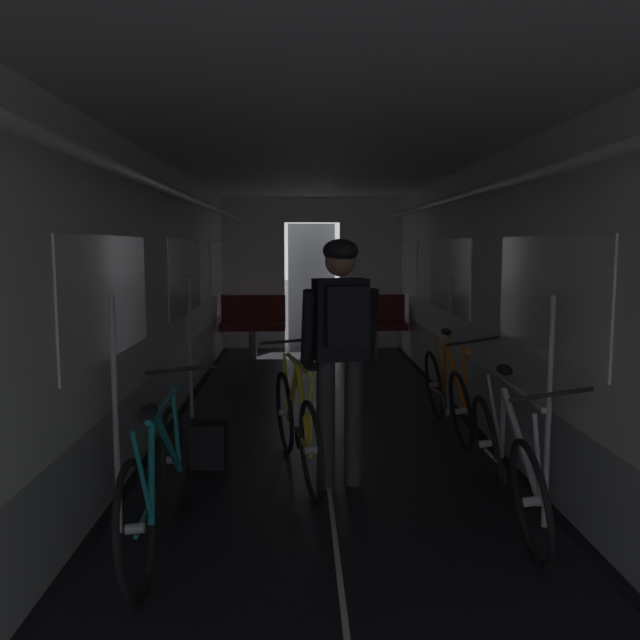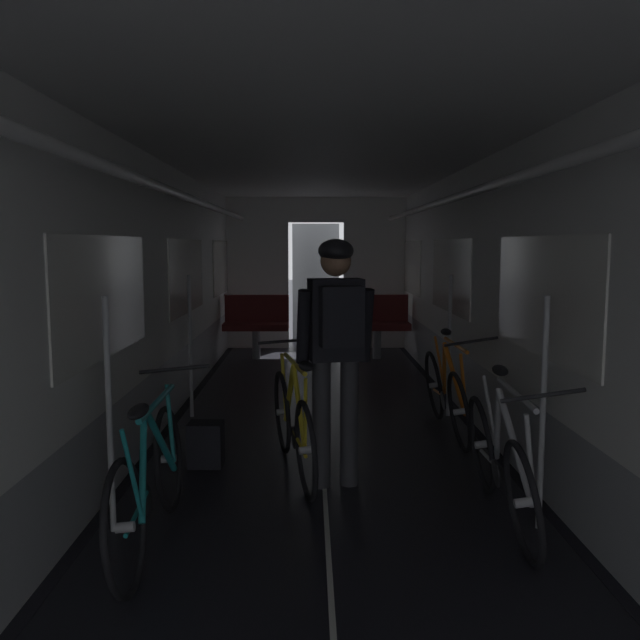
# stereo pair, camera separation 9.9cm
# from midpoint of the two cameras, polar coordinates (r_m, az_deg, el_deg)

# --- Properties ---
(train_car_shell) EXTENTS (3.14, 12.34, 2.57)m
(train_car_shell) POSITION_cam_midpoint_polar(r_m,az_deg,el_deg) (5.24, 0.75, 6.65)
(train_car_shell) COLOR black
(train_car_shell) RESTS_ON ground
(bench_seat_far_left) EXTENTS (0.98, 0.51, 0.95)m
(bench_seat_far_left) POSITION_cam_midpoint_polar(r_m,az_deg,el_deg) (9.81, -5.28, -0.03)
(bench_seat_far_left) COLOR gray
(bench_seat_far_left) RESTS_ON ground
(bench_seat_far_right) EXTENTS (0.98, 0.51, 0.95)m
(bench_seat_far_right) POSITION_cam_midpoint_polar(r_m,az_deg,el_deg) (9.83, 5.24, -0.01)
(bench_seat_far_right) COLOR gray
(bench_seat_far_right) RESTS_ON ground
(bicycle_silver) EXTENTS (0.44, 1.69, 0.96)m
(bicycle_silver) POSITION_cam_midpoint_polar(r_m,az_deg,el_deg) (4.23, 16.11, -11.76)
(bicycle_silver) COLOR black
(bicycle_silver) RESTS_ON ground
(bicycle_teal) EXTENTS (0.44, 1.69, 0.95)m
(bicycle_teal) POSITION_cam_midpoint_polar(r_m,az_deg,el_deg) (3.87, -13.84, -13.40)
(bicycle_teal) COLOR black
(bicycle_teal) RESTS_ON ground
(bicycle_orange) EXTENTS (0.44, 1.69, 0.96)m
(bicycle_orange) POSITION_cam_midpoint_polar(r_m,az_deg,el_deg) (6.01, 11.39, -6.14)
(bicycle_orange) COLOR black
(bicycle_orange) RESTS_ON ground
(person_cyclist_aisle) EXTENTS (0.56, 0.43, 1.73)m
(person_cyclist_aisle) POSITION_cam_midpoint_polar(r_m,az_deg,el_deg) (4.49, 2.06, -1.36)
(person_cyclist_aisle) COLOR #2D2D33
(person_cyclist_aisle) RESTS_ON ground
(bicycle_yellow_in_aisle) EXTENTS (0.49, 1.67, 0.94)m
(bicycle_yellow_in_aisle) POSITION_cam_midpoint_polar(r_m,az_deg,el_deg) (4.89, -1.76, -8.95)
(bicycle_yellow_in_aisle) COLOR black
(bicycle_yellow_in_aisle) RESTS_ON ground
(backpack_on_floor) EXTENTS (0.27, 0.21, 0.34)m
(backpack_on_floor) POSITION_cam_midpoint_polar(r_m,az_deg,el_deg) (5.17, -9.36, -10.62)
(backpack_on_floor) COLOR black
(backpack_on_floor) RESTS_ON ground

